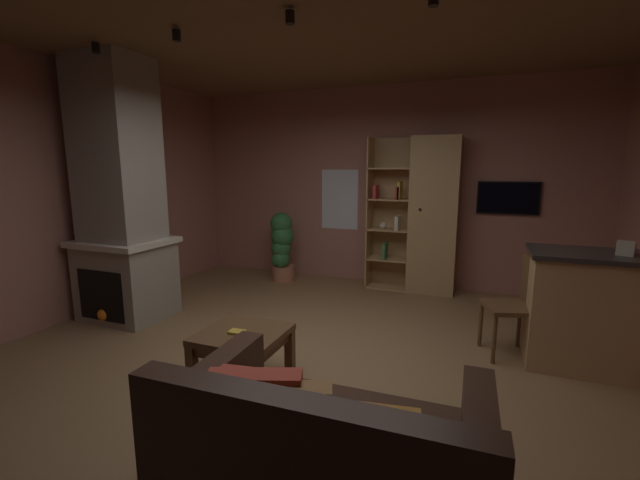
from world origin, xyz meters
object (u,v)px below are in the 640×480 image
object	(u,v)px
stone_fireplace	(121,205)
dining_chair	(519,300)
kitchen_bar_counter	(616,314)
bookshelf_cabinet	(427,216)
tissue_box	(626,248)
potted_floor_plant	(282,245)
wall_mounted_tv	(508,198)
coffee_table	(243,342)
leather_couch	(322,461)
table_book_0	(237,332)

from	to	relation	value
stone_fireplace	dining_chair	size ratio (longest dim) A/B	3.11
kitchen_bar_counter	bookshelf_cabinet	bearing A→B (deg)	135.11
bookshelf_cabinet	kitchen_bar_counter	bearing A→B (deg)	-44.89
tissue_box	potted_floor_plant	distance (m)	4.21
tissue_box	dining_chair	xyz separation A→B (m)	(-0.73, 0.05, -0.54)
wall_mounted_tv	tissue_box	bearing A→B (deg)	-68.78
stone_fireplace	dining_chair	world-z (taller)	stone_fireplace
bookshelf_cabinet	coffee_table	distance (m)	3.32
stone_fireplace	leather_couch	bearing A→B (deg)	-29.79
coffee_table	potted_floor_plant	world-z (taller)	potted_floor_plant
tissue_box	leather_couch	bearing A→B (deg)	-127.88
leather_couch	coffee_table	size ratio (longest dim) A/B	2.37
leather_couch	wall_mounted_tv	world-z (taller)	wall_mounted_tv
leather_couch	coffee_table	distance (m)	1.42
stone_fireplace	coffee_table	distance (m)	2.39
leather_couch	dining_chair	distance (m)	2.52
kitchen_bar_counter	leather_couch	world-z (taller)	kitchen_bar_counter
stone_fireplace	leather_couch	distance (m)	3.68
kitchen_bar_counter	coffee_table	size ratio (longest dim) A/B	2.17
bookshelf_cabinet	stone_fireplace	bearing A→B (deg)	-143.45
leather_couch	table_book_0	distance (m)	1.40
leather_couch	potted_floor_plant	xyz separation A→B (m)	(-2.13, 3.81, 0.25)
leather_couch	table_book_0	xyz separation A→B (m)	(-1.06, 0.91, 0.14)
coffee_table	bookshelf_cabinet	bearing A→B (deg)	71.61
potted_floor_plant	table_book_0	bearing A→B (deg)	-69.80
wall_mounted_tv	coffee_table	bearing A→B (deg)	-121.53
tissue_box	table_book_0	size ratio (longest dim) A/B	0.94
kitchen_bar_counter	coffee_table	world-z (taller)	kitchen_bar_counter
bookshelf_cabinet	tissue_box	xyz separation A→B (m)	(1.77, -1.78, 0.02)
wall_mounted_tv	dining_chair	bearing A→B (deg)	-88.66
stone_fireplace	bookshelf_cabinet	bearing A→B (deg)	36.55
stone_fireplace	dining_chair	xyz separation A→B (m)	(4.10, 0.53, -0.76)
kitchen_bar_counter	wall_mounted_tv	bearing A→B (deg)	111.48
kitchen_bar_counter	potted_floor_plant	bearing A→B (deg)	158.28
stone_fireplace	kitchen_bar_counter	bearing A→B (deg)	5.97
stone_fireplace	tissue_box	size ratio (longest dim) A/B	23.82
stone_fireplace	table_book_0	distance (m)	2.35
kitchen_bar_counter	stone_fireplace	bearing A→B (deg)	-174.03
kitchen_bar_counter	dining_chair	size ratio (longest dim) A/B	1.51
coffee_table	table_book_0	xyz separation A→B (m)	(-0.02, -0.05, 0.10)
tissue_box	leather_couch	distance (m)	2.95
stone_fireplace	table_book_0	bearing A→B (deg)	-22.88
tissue_box	dining_chair	distance (m)	0.91
tissue_box	leather_couch	xyz separation A→B (m)	(-1.75, -2.25, -0.76)
table_book_0	tissue_box	bearing A→B (deg)	25.48
leather_couch	wall_mounted_tv	distance (m)	4.47
tissue_box	stone_fireplace	bearing A→B (deg)	-174.27
tissue_box	coffee_table	bearing A→B (deg)	-155.17
stone_fireplace	potted_floor_plant	xyz separation A→B (m)	(0.95, 2.05, -0.74)
stone_fireplace	potted_floor_plant	distance (m)	2.38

